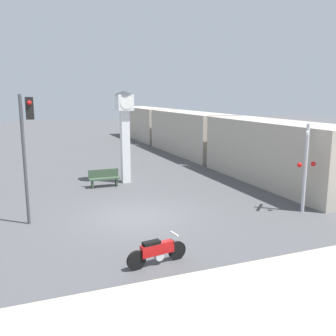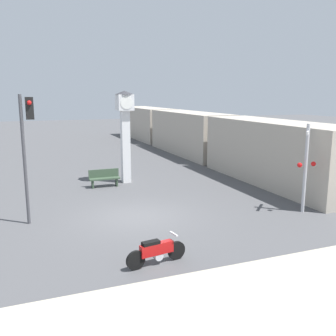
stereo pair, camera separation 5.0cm
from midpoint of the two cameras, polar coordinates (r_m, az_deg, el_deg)
The scene contains 7 objects.
ground_plane at distance 15.15m, azimuth -4.56°, elevation -7.39°, with size 120.00×120.00×0.00m, color #4C4C4F.
motorcycle at distance 10.96m, azimuth -1.64°, elevation -12.56°, with size 1.88×0.49×0.84m.
clock_tower at distance 20.52m, azimuth -6.49°, elevation 6.80°, with size 1.02×1.02×5.01m.
freight_train at distance 30.86m, azimuth 3.33°, elevation 5.36°, with size 2.80×33.19×3.40m.
traffic_light at distance 14.57m, azimuth -20.63°, elevation 4.43°, with size 0.50×0.35×4.82m.
railroad_crossing_signal at distance 16.23m, azimuth 20.35°, elevation 0.50°, with size 0.90×0.82×3.67m.
bench at distance 20.04m, azimuth -9.61°, elevation -1.45°, with size 1.60×0.44×0.92m.
Camera 2 is at (-4.06, -13.78, 4.81)m, focal length 40.00 mm.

